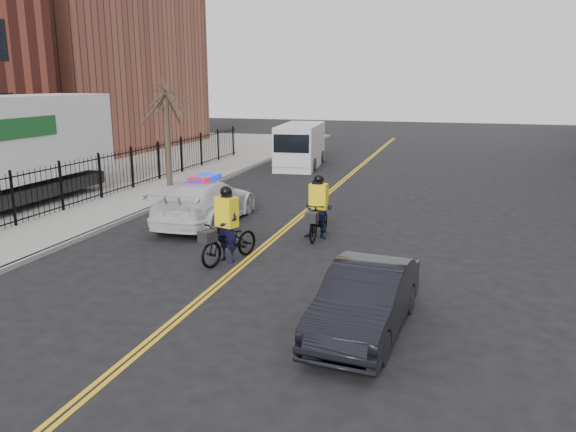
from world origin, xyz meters
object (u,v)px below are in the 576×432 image
(police_cruiser, at_px, (205,202))
(cyclist_far, at_px, (318,214))
(cyclist_near, at_px, (227,236))
(dark_sedan, at_px, (365,300))
(cargo_van, at_px, (300,146))

(police_cruiser, xyz_separation_m, cyclist_far, (4.41, -0.81, 0.04))
(cyclist_near, bearing_deg, cyclist_far, 77.78)
(dark_sedan, height_order, cyclist_near, cyclist_near)
(police_cruiser, relative_size, dark_sedan, 1.28)
(police_cruiser, xyz_separation_m, dark_sedan, (7.03, -7.41, -0.09))
(dark_sedan, relative_size, cyclist_far, 2.01)
(cyclist_near, bearing_deg, dark_sedan, -18.04)
(dark_sedan, height_order, cyclist_far, cyclist_far)
(cargo_van, bearing_deg, cyclist_near, -86.85)
(cargo_van, distance_m, cyclist_far, 15.92)
(cyclist_far, bearing_deg, dark_sedan, -66.51)
(cargo_van, bearing_deg, police_cruiser, -94.18)
(dark_sedan, xyz_separation_m, cyclist_far, (-2.62, 6.61, 0.14))
(cyclist_far, bearing_deg, cargo_van, 109.70)
(cargo_van, bearing_deg, cyclist_far, -78.20)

